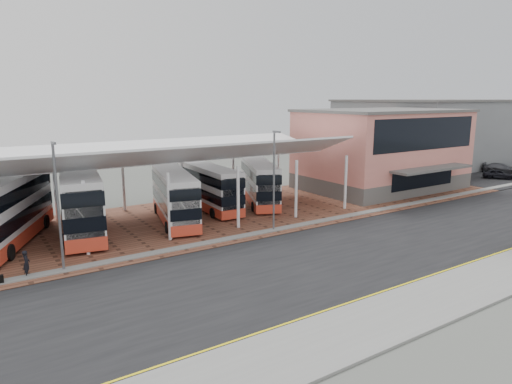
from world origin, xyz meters
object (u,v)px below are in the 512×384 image
bus_5 (260,183)px  bus_1 (7,211)px  bus_3 (174,197)px  bus_2 (80,202)px  carpark_car_a (498,174)px  terminal (382,149)px  carpark_car_b (501,168)px  bus_4 (209,188)px  pedestrian (26,263)px

bus_5 → bus_1: bearing=-154.3°
bus_1 → bus_3: 12.64m
bus_2 → carpark_car_a: bearing=4.6°
bus_1 → bus_2: 5.12m
terminal → bus_2: bearing=179.5°
bus_1 → carpark_car_b: bus_1 is taller
bus_4 → bus_2: bearing=-170.9°
bus_1 → carpark_car_b: (61.51, -2.47, -1.78)m
terminal → bus_3: (-26.61, -0.81, -2.45)m
terminal → bus_2: size_ratio=1.49×
bus_5 → carpark_car_b: bearing=19.2°
bus_4 → pedestrian: bearing=-149.0°
carpark_car_b → bus_1: bearing=154.5°
bus_2 → bus_3: 7.56m
carpark_car_b → bus_3: bearing=155.1°
pedestrian → carpark_car_b: size_ratio=0.34×
terminal → bus_2: 34.15m
bus_3 → carpark_car_b: (48.91, -1.46, -1.45)m
terminal → bus_4: (-22.02, 1.54, -2.53)m
bus_1 → carpark_car_b: 61.59m
bus_4 → carpark_car_a: (39.46, -6.10, -1.42)m
bus_3 → bus_2: bearing=-174.5°
bus_4 → carpark_car_b: (44.33, -3.81, -1.37)m
bus_3 → carpark_car_a: 44.23m
bus_3 → bus_5: bus_3 is taller
bus_3 → bus_5: bearing=23.6°
bus_4 → bus_5: bus_5 is taller
pedestrian → bus_4: bearing=-52.0°
bus_2 → pedestrian: size_ratio=7.64×
terminal → pedestrian: bearing=-169.2°
bus_3 → carpark_car_a: bus_3 is taller
bus_1 → terminal: bearing=24.7°
bus_2 → pedestrian: (-4.93, -7.71, -1.66)m
terminal → bus_3: terminal is taller
bus_2 → bus_4: bus_2 is taller
terminal → bus_5: (-16.68, 0.91, -2.51)m
bus_4 → bus_5: size_ratio=1.00×
bus_1 → bus_4: (17.18, 1.35, -0.40)m
bus_4 → carpark_car_a: 39.95m
carpark_car_a → bus_2: bearing=139.8°
bus_3 → bus_4: bus_3 is taller
pedestrian → carpark_car_b: 61.54m
terminal → bus_5: 16.90m
bus_1 → bus_4: bus_1 is taller
bus_2 → terminal: bearing=9.5°
bus_5 → carpark_car_b: (38.99, -3.19, -1.38)m
bus_1 → bus_2: bearing=25.8°
terminal → bus_5: terminal is taller
bus_2 → pedestrian: bearing=-112.7°
bus_1 → bus_4: bearing=29.5°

